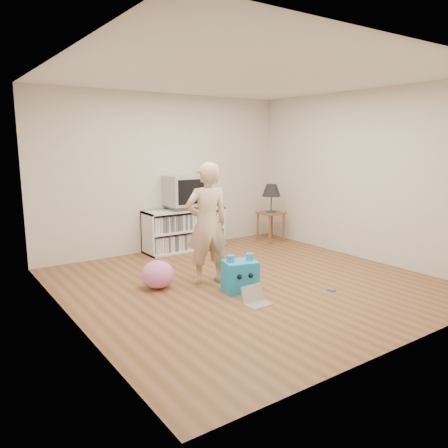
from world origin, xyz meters
TOP-DOWN VIEW (x-y plane):
  - ground at (0.00, 0.00)m, footprint 4.50×4.50m
  - walls at (0.00, 0.00)m, footprint 4.52×4.52m
  - ceiling at (0.00, 0.00)m, footprint 4.50×4.50m
  - media_unit at (0.21, 2.04)m, footprint 1.40×0.45m
  - dvd_deck at (0.21, 2.02)m, footprint 0.45×0.35m
  - crt_tv at (0.21, 2.02)m, footprint 0.60×0.53m
  - side_table at (1.82, 1.65)m, footprint 0.42×0.42m
  - table_lamp at (1.82, 1.65)m, footprint 0.34×0.34m
  - person at (-0.44, 0.29)m, footprint 0.63×0.47m
  - laptop at (-0.40, -0.67)m, footprint 0.31×0.25m
  - playing_cards at (0.65, -0.87)m, footprint 0.07×0.09m
  - plush_blue at (-0.28, -0.21)m, footprint 0.47×0.41m
  - plush_pink at (-1.07, 0.46)m, footprint 0.45×0.45m

SIDE VIEW (x-z plane):
  - ground at x=0.00m, z-range 0.00..0.00m
  - playing_cards at x=0.65m, z-range 0.00..0.02m
  - laptop at x=-0.40m, z-range -0.05..0.16m
  - plush_pink at x=-1.07m, z-range 0.00..0.35m
  - plush_blue at x=-0.28m, z-range -0.03..0.43m
  - media_unit at x=0.21m, z-range 0.00..0.70m
  - side_table at x=1.82m, z-range 0.14..0.69m
  - dvd_deck at x=0.21m, z-range 0.70..0.77m
  - person at x=-0.44m, z-range 0.00..1.57m
  - table_lamp at x=1.82m, z-range 0.68..1.20m
  - crt_tv at x=0.21m, z-range 0.77..1.27m
  - walls at x=0.00m, z-range 0.00..2.60m
  - ceiling at x=0.00m, z-range 2.60..2.60m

